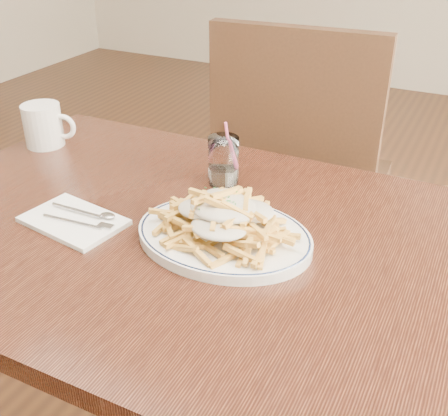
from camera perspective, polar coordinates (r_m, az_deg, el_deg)
The scene contains 8 objects.
table at distance 1.10m, azimuth -3.09°, elevation -5.74°, with size 1.20×0.80×0.75m.
chair_far at distance 1.71m, azimuth 7.75°, elevation 3.96°, with size 0.50×0.50×1.01m.
fries_plate at distance 1.01m, azimuth 0.00°, elevation -2.88°, with size 0.39×0.36×0.02m.
loaded_fries at distance 0.99m, azimuth -0.00°, elevation -0.54°, with size 0.27×0.23×0.07m.
napkin at distance 1.11m, azimuth -15.03°, elevation -1.27°, with size 0.19×0.12×0.01m, color white.
cutlery at distance 1.11m, azimuth -14.93°, elevation -0.83°, with size 0.17×0.06×0.01m.
water_glass at distance 1.20m, azimuth -0.05°, elevation 4.53°, with size 0.07×0.07×0.14m.
coffee_mug at distance 1.46m, azimuth -17.81°, elevation 8.00°, with size 0.13×0.09×0.10m.
Camera 1 is at (0.45, -0.77, 1.31)m, focal length 45.00 mm.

